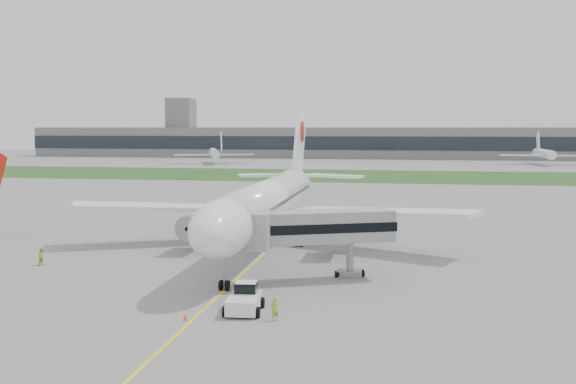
% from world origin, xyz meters
% --- Properties ---
extents(ground, '(600.00, 600.00, 0.00)m').
position_xyz_m(ground, '(0.00, 0.00, 0.00)').
color(ground, gray).
rests_on(ground, ground).
extents(apron_markings, '(70.00, 70.00, 0.04)m').
position_xyz_m(apron_markings, '(0.00, -5.00, 0.00)').
color(apron_markings, '#FFF116').
rests_on(apron_markings, ground).
extents(grass_strip, '(600.00, 50.00, 0.02)m').
position_xyz_m(grass_strip, '(0.00, 120.00, 0.01)').
color(grass_strip, '#244F1D').
rests_on(grass_strip, ground).
extents(terminal_building, '(320.00, 22.30, 14.00)m').
position_xyz_m(terminal_building, '(0.00, 229.87, 7.00)').
color(terminal_building, gray).
rests_on(terminal_building, ground).
extents(control_tower, '(12.00, 12.00, 56.00)m').
position_xyz_m(control_tower, '(-90.00, 232.00, 0.00)').
color(control_tower, gray).
rests_on(control_tower, ground).
extents(airliner, '(48.13, 53.95, 17.88)m').
position_xyz_m(airliner, '(0.00, 4.87, 5.66)').
color(airliner, white).
rests_on(airliner, ground).
extents(pushback_tug, '(3.07, 4.28, 2.10)m').
position_xyz_m(pushback_tug, '(3.24, -20.82, 0.97)').
color(pushback_tug, white).
rests_on(pushback_tug, ground).
extents(jet_bridge, '(13.80, 8.76, 6.64)m').
position_xyz_m(jet_bridge, '(7.11, -10.12, 4.91)').
color(jet_bridge, '#A0A0A3').
rests_on(jet_bridge, ground).
extents(safety_cone_left, '(0.36, 0.36, 0.49)m').
position_xyz_m(safety_cone_left, '(-0.50, -23.92, 0.24)').
color(safety_cone_left, '#FF550D').
rests_on(safety_cone_left, ground).
extents(safety_cone_right, '(0.40, 0.40, 0.55)m').
position_xyz_m(safety_cone_right, '(2.73, -21.64, 0.27)').
color(safety_cone_right, '#FF550D').
rests_on(safety_cone_right, ground).
extents(ground_crew_near, '(0.76, 0.76, 1.79)m').
position_xyz_m(ground_crew_near, '(6.00, -22.86, 0.89)').
color(ground_crew_near, '#92D323').
rests_on(ground_crew_near, ground).
extents(ground_crew_far, '(0.77, 0.95, 1.82)m').
position_xyz_m(ground_crew_far, '(-21.22, -8.31, 0.91)').
color(ground_crew_far, '#C7D723').
rests_on(ground_crew_far, ground).
extents(distant_aircraft_left, '(38.06, 35.78, 11.84)m').
position_xyz_m(distant_aircraft_left, '(-56.14, 172.88, 0.00)').
color(distant_aircraft_left, white).
rests_on(distant_aircraft_left, ground).
extents(distant_aircraft_right, '(32.13, 28.44, 12.14)m').
position_xyz_m(distant_aircraft_right, '(68.55, 186.35, 0.00)').
color(distant_aircraft_right, white).
rests_on(distant_aircraft_right, ground).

